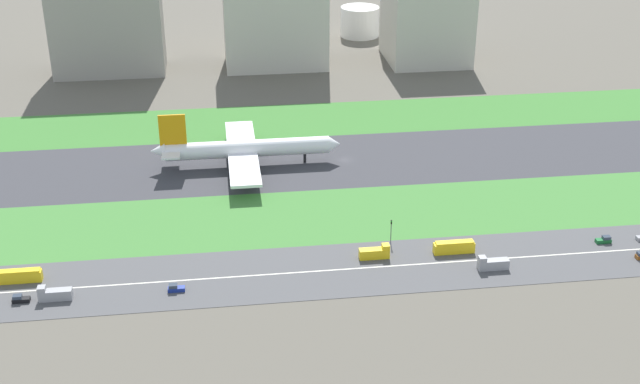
{
  "coord_description": "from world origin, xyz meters",
  "views": [
    {
      "loc": [
        -43.6,
        -266.37,
        118.54
      ],
      "look_at": [
        -13.42,
        -36.5,
        6.0
      ],
      "focal_mm": 47.17,
      "sensor_mm": 36.0,
      "label": 1
    }
  ],
  "objects": [
    {
      "name": "ground_plane",
      "position": [
        0.0,
        0.0,
        0.0
      ],
      "size": [
        800.0,
        800.0,
        0.0
      ],
      "primitive_type": "plane",
      "color": "#5B564C"
    },
    {
      "name": "runway",
      "position": [
        0.0,
        0.0,
        0.05
      ],
      "size": [
        280.0,
        46.0,
        0.1
      ],
      "primitive_type": "cube",
      "color": "#38383D",
      "rests_on": "ground_plane"
    },
    {
      "name": "grass_median_north",
      "position": [
        0.0,
        41.0,
        0.05
      ],
      "size": [
        280.0,
        36.0,
        0.1
      ],
      "primitive_type": "cube",
      "color": "#3D7A33",
      "rests_on": "ground_plane"
    },
    {
      "name": "grass_median_south",
      "position": [
        0.0,
        -41.0,
        0.05
      ],
      "size": [
        280.0,
        36.0,
        0.1
      ],
      "primitive_type": "cube",
      "color": "#427F38",
      "rests_on": "ground_plane"
    },
    {
      "name": "highway",
      "position": [
        0.0,
        -73.0,
        0.05
      ],
      "size": [
        280.0,
        28.0,
        0.1
      ],
      "primitive_type": "cube",
      "color": "#4C4C4F",
      "rests_on": "ground_plane"
    },
    {
      "name": "highway_centerline",
      "position": [
        0.0,
        -73.0,
        0.11
      ],
      "size": [
        266.0,
        0.5,
        0.01
      ],
      "primitive_type": "cube",
      "color": "silver",
      "rests_on": "highway"
    },
    {
      "name": "airliner",
      "position": [
        -35.24,
        0.0,
        6.23
      ],
      "size": [
        65.0,
        56.0,
        19.7
      ],
      "color": "white",
      "rests_on": "runway"
    },
    {
      "name": "truck_1",
      "position": [
        -2.11,
        -68.0,
        1.67
      ],
      "size": [
        8.4,
        2.5,
        4.0
      ],
      "color": "yellow",
      "rests_on": "highway"
    },
    {
      "name": "bus_1",
      "position": [
        20.37,
        -68.0,
        1.82
      ],
      "size": [
        11.6,
        2.5,
        3.5
      ],
      "color": "yellow",
      "rests_on": "highway"
    },
    {
      "name": "car_4",
      "position": [
        -56.73,
        -78.0,
        0.92
      ],
      "size": [
        4.4,
        1.8,
        2.0
      ],
      "rotation": [
        0.0,
        0.0,
        3.14
      ],
      "color": "navy",
      "rests_on": "highway"
    },
    {
      "name": "truck_2",
      "position": [
        -87.26,
        -78.0,
        1.67
      ],
      "size": [
        8.4,
        2.5,
        4.0
      ],
      "rotation": [
        0.0,
        0.0,
        3.14
      ],
      "color": "#99999E",
      "rests_on": "highway"
    },
    {
      "name": "truck_0",
      "position": [
        28.26,
        -78.0,
        1.67
      ],
      "size": [
        8.4,
        2.5,
        4.0
      ],
      "rotation": [
        0.0,
        0.0,
        3.14
      ],
      "color": "#99999E",
      "rests_on": "highway"
    },
    {
      "name": "car_2",
      "position": [
        -95.79,
        -78.0,
        0.92
      ],
      "size": [
        4.4,
        1.8,
        2.0
      ],
      "rotation": [
        0.0,
        0.0,
        3.14
      ],
      "color": "black",
      "rests_on": "highway"
    },
    {
      "name": "car_3",
      "position": [
        64.8,
        -68.0,
        0.92
      ],
      "size": [
        4.4,
        1.8,
        2.0
      ],
      "color": "#19662D",
      "rests_on": "highway"
    },
    {
      "name": "bus_0",
      "position": [
        -97.68,
        -68.0,
        1.82
      ],
      "size": [
        11.6,
        2.5,
        3.5
      ],
      "color": "yellow",
      "rests_on": "highway"
    },
    {
      "name": "traffic_light",
      "position": [
        3.97,
        -60.01,
        4.29
      ],
      "size": [
        0.36,
        0.5,
        7.2
      ],
      "color": "#4C4C51",
      "rests_on": "highway"
    },
    {
      "name": "terminal_building",
      "position": [
        -90.0,
        114.0,
        27.4
      ],
      "size": [
        49.0,
        24.86,
        54.8
      ],
      "primitive_type": "cube",
      "color": "#9E998E",
      "rests_on": "ground_plane"
    },
    {
      "name": "hangar_building",
      "position": [
        -14.47,
        114.0,
        25.56
      ],
      "size": [
        46.68,
        27.6,
        51.13
      ],
      "primitive_type": "cube",
      "color": "beige",
      "rests_on": "ground_plane"
    },
    {
      "name": "office_tower",
      "position": [
        56.85,
        114.0,
        20.31
      ],
      "size": [
        37.02,
        39.0,
        40.62
      ],
      "primitive_type": "cube",
      "color": "beige",
      "rests_on": "ground_plane"
    },
    {
      "name": "fuel_tank_west",
      "position": [
        -20.27,
        159.0,
        6.6
      ],
      "size": [
        16.84,
        16.84,
        13.19
      ],
      "primitive_type": "cylinder",
      "color": "silver",
      "rests_on": "ground_plane"
    },
    {
      "name": "fuel_tank_centre",
      "position": [
        2.97,
        159.0,
        6.09
      ],
      "size": [
        17.26,
        17.26,
        12.18
      ],
      "primitive_type": "cylinder",
      "color": "silver",
      "rests_on": "ground_plane"
    },
    {
      "name": "fuel_tank_east",
      "position": [
        33.12,
        159.0,
        7.64
      ],
      "size": [
        19.93,
        19.93,
        15.28
      ],
      "primitive_type": "cylinder",
      "color": "silver",
      "rests_on": "ground_plane"
    }
  ]
}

